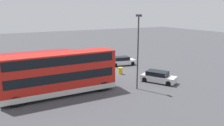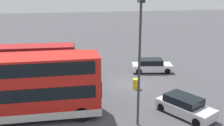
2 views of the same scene
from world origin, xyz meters
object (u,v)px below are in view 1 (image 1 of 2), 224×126
object	(u,v)px
bus_double_decker_near_end	(60,73)
bus_single_deck_second	(54,72)
car_small_green	(158,77)
lamp_post_tall	(138,47)
waste_bin_yellow	(121,71)
bus_single_deck_third	(40,67)
bus_single_deck_fourth	(34,61)
car_hatchback_silver	(122,61)

from	to	relation	value
bus_double_decker_near_end	bus_single_deck_second	xyz separation A→B (m)	(3.62, -0.32, -0.83)
car_small_green	lamp_post_tall	world-z (taller)	lamp_post_tall
car_small_green	waste_bin_yellow	world-z (taller)	car_small_green
bus_double_decker_near_end	bus_single_deck_third	size ratio (longest dim) A/B	1.03
car_small_green	bus_double_decker_near_end	bearing A→B (deg)	82.64
bus_single_deck_fourth	car_small_green	world-z (taller)	bus_single_deck_fourth
car_hatchback_silver	bus_single_deck_fourth	bearing A→B (deg)	80.52
bus_single_deck_second	car_hatchback_silver	distance (m)	13.55
bus_single_deck_fourth	car_hatchback_silver	distance (m)	13.64
lamp_post_tall	waste_bin_yellow	distance (m)	7.92
bus_single_deck_second	car_hatchback_silver	world-z (taller)	bus_single_deck_second
bus_double_decker_near_end	waste_bin_yellow	size ratio (longest dim) A/B	12.63
bus_single_deck_second	lamp_post_tall	world-z (taller)	lamp_post_tall
bus_single_deck_fourth	lamp_post_tall	size ratio (longest dim) A/B	1.27
bus_single_deck_second	bus_single_deck_fourth	bearing A→B (deg)	6.85
bus_single_deck_third	car_hatchback_silver	size ratio (longest dim) A/B	2.60
car_hatchback_silver	bus_double_decker_near_end	bearing A→B (deg)	123.85
car_hatchback_silver	lamp_post_tall	world-z (taller)	lamp_post_tall
car_hatchback_silver	car_small_green	size ratio (longest dim) A/B	0.98
bus_double_decker_near_end	bus_single_deck_third	bearing A→B (deg)	4.25
bus_double_decker_near_end	car_small_green	size ratio (longest dim) A/B	2.61
bus_single_deck_second	lamp_post_tall	distance (m)	10.43
bus_single_deck_second	bus_single_deck_fourth	xyz separation A→B (m)	(7.26, 0.87, -0.00)
bus_double_decker_near_end	lamp_post_tall	distance (m)	8.92
bus_single_deck_fourth	car_hatchback_silver	xyz separation A→B (m)	(-2.24, -13.43, -0.92)
waste_bin_yellow	lamp_post_tall	bearing A→B (deg)	165.69
bus_single_deck_second	bus_single_deck_fourth	distance (m)	7.31
car_hatchback_silver	waste_bin_yellow	world-z (taller)	car_hatchback_silver
bus_single_deck_second	car_hatchback_silver	xyz separation A→B (m)	(5.01, -12.56, -0.92)
car_small_green	lamp_post_tall	bearing A→B (deg)	101.19
bus_single_deck_second	waste_bin_yellow	distance (m)	9.65
lamp_post_tall	waste_bin_yellow	world-z (taller)	lamp_post_tall
bus_single_deck_third	bus_single_deck_fourth	size ratio (longest dim) A/B	1.09
bus_single_deck_fourth	car_hatchback_silver	world-z (taller)	bus_single_deck_fourth
bus_double_decker_near_end	car_small_green	xyz separation A→B (m)	(-1.55, -12.01, -1.75)
bus_double_decker_near_end	bus_single_deck_fourth	size ratio (longest dim) A/B	1.12
car_small_green	waste_bin_yellow	distance (m)	6.02
bus_single_deck_third	car_small_green	size ratio (longest dim) A/B	2.54
car_small_green	lamp_post_tall	distance (m)	5.67
bus_double_decker_near_end	waste_bin_yellow	xyz separation A→B (m)	(4.08, -9.89, -1.98)
car_small_green	lamp_post_tall	xyz separation A→B (m)	(-0.74, 3.74, 4.19)
bus_single_deck_second	bus_single_deck_third	xyz separation A→B (m)	(3.51, 0.85, 0.00)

